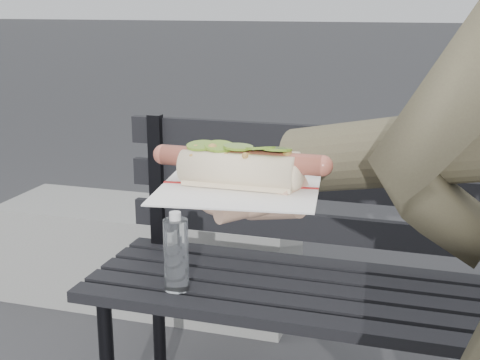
# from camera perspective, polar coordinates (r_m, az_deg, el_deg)

# --- Properties ---
(park_bench) EXTENTS (1.50, 0.44, 0.88)m
(park_bench) POSITION_cam_1_polar(r_m,az_deg,el_deg) (1.81, 10.95, -7.39)
(park_bench) COLOR black
(park_bench) RESTS_ON ground
(concrete_block) EXTENTS (1.20, 0.40, 0.40)m
(concrete_block) POSITION_cam_1_polar(r_m,az_deg,el_deg) (2.78, -7.81, -6.32)
(concrete_block) COLOR slate
(concrete_block) RESTS_ON ground
(held_hotdog) EXTENTS (0.64, 0.30, 0.20)m
(held_hotdog) POSITION_cam_1_polar(r_m,az_deg,el_deg) (0.82, 14.85, 2.12)
(held_hotdog) COLOR #484130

